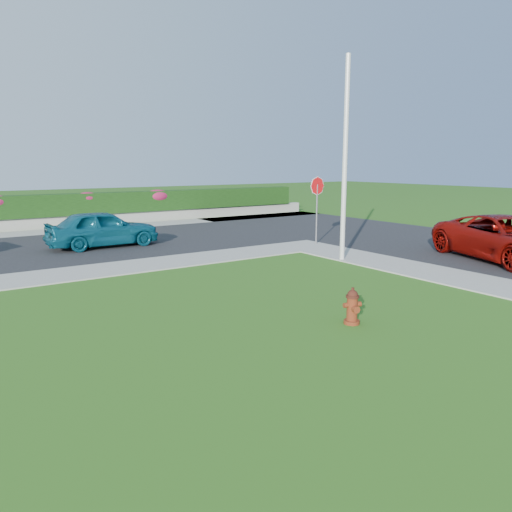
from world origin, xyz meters
TOP-DOWN VIEW (x-y plane):
  - ground at (0.00, 0.00)m, footprint 120.00×120.00m
  - street_right at (12.00, 4.00)m, footprint 8.00×32.00m
  - curb_corner at (7.00, 9.00)m, footprint 2.00×2.00m
  - sidewalk_beyond at (-1.00, 19.00)m, footprint 34.00×2.00m
  - retaining_wall at (-1.00, 20.50)m, footprint 34.00×0.40m
  - hedge at (-1.00, 20.60)m, footprint 32.00×0.90m
  - fire_hydrant at (1.57, 0.98)m, footprint 0.40×0.38m
  - suv_red at (10.50, 2.73)m, footprint 4.14×5.91m
  - sedan_teal at (0.35, 13.17)m, footprint 4.22×1.74m
  - utility_pole at (6.19, 6.04)m, footprint 0.16×0.16m
  - stop_sign at (7.67, 9.05)m, footprint 0.74×0.08m
  - flower_clump_e at (1.92, 20.50)m, footprint 1.16×0.74m
  - flower_clump_f at (5.83, 20.50)m, footprint 1.42×0.91m

SIDE VIEW (x-z plane):
  - ground at x=0.00m, z-range 0.00..0.00m
  - street_right at x=12.00m, z-range 0.00..0.04m
  - curb_corner at x=7.00m, z-range 0.00..0.04m
  - sidewalk_beyond at x=-1.00m, z-range 0.00..0.04m
  - retaining_wall at x=-1.00m, z-range 0.00..0.60m
  - fire_hydrant at x=1.57m, z-range -0.02..0.75m
  - sedan_teal at x=0.35m, z-range 0.04..1.47m
  - suv_red at x=10.50m, z-range 0.04..1.54m
  - hedge at x=-1.00m, z-range 0.60..1.70m
  - flower_clump_f at x=5.83m, z-range 1.06..1.77m
  - flower_clump_e at x=1.92m, z-range 1.18..1.76m
  - stop_sign at x=7.67m, z-range 0.68..3.41m
  - utility_pole at x=6.19m, z-range 0.00..6.65m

